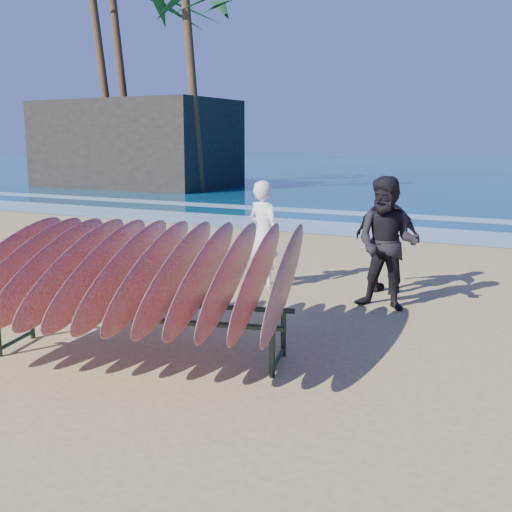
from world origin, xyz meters
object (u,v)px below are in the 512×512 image
object	(u,v)px
surfboard_rack	(139,272)
person_dark_b	(387,237)
person_white	(264,234)
palm_mid	(192,11)
person_dark_a	(387,244)
building	(136,144)

from	to	relation	value
surfboard_rack	person_dark_b	size ratio (longest dim) A/B	2.23
surfboard_rack	person_dark_b	xyz separation A→B (m)	(1.42, 4.07, -0.07)
surfboard_rack	person_white	bearing A→B (deg)	79.93
surfboard_rack	palm_mid	xyz separation A→B (m)	(-11.55, 18.30, 6.65)
surfboard_rack	person_white	size ratio (longest dim) A/B	2.27
surfboard_rack	palm_mid	world-z (taller)	palm_mid
person_dark_a	building	size ratio (longest dim) A/B	0.19
surfboard_rack	building	distance (m)	25.72
person_white	person_dark_a	size ratio (longest dim) A/B	0.92
surfboard_rack	person_dark_a	bearing A→B (deg)	45.26
person_dark_b	building	world-z (taller)	building
person_white	palm_mid	bearing A→B (deg)	-35.05
person_dark_b	building	size ratio (longest dim) A/B	0.18
person_dark_a	building	bearing A→B (deg)	136.58
person_dark_a	palm_mid	world-z (taller)	palm_mid
person_white	person_dark_b	size ratio (longest dim) A/B	0.98
person_dark_b	building	distance (m)	23.74
person_white	building	bearing A→B (deg)	-28.41
person_white	building	distance (m)	22.80
person_dark_a	person_dark_b	world-z (taller)	person_dark_a
person_white	palm_mid	world-z (taller)	palm_mid
person_dark_a	palm_mid	distance (m)	21.20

